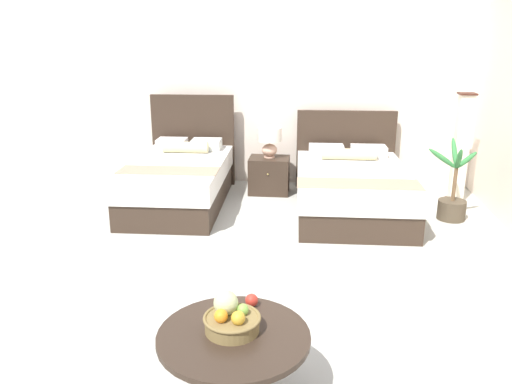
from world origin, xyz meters
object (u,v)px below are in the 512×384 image
(bed_near_corner, at_px, (351,187))
(floor_lamp_corner, at_px, (461,148))
(table_lamp, at_px, (270,139))
(bed_near_window, at_px, (180,179))
(fruit_bowl, at_px, (231,318))
(coffee_table, at_px, (234,352))
(loose_apple, at_px, (252,300))
(potted_palm, at_px, (452,201))
(nightstand, at_px, (269,175))

(bed_near_corner, xyz_separation_m, floor_lamp_corner, (1.41, 0.53, 0.41))
(table_lamp, bearing_deg, floor_lamp_corner, -2.56)
(bed_near_window, relative_size, fruit_bowl, 6.24)
(coffee_table, distance_m, loose_apple, 0.37)
(bed_near_window, xyz_separation_m, loose_apple, (1.33, -3.32, 0.17))
(bed_near_corner, relative_size, coffee_table, 2.47)
(floor_lamp_corner, xyz_separation_m, potted_palm, (-0.24, -0.74, -0.48))
(nightstand, relative_size, potted_palm, 0.57)
(bed_near_window, relative_size, potted_palm, 2.19)
(bed_near_corner, relative_size, fruit_bowl, 6.51)
(loose_apple, height_order, floor_lamp_corner, floor_lamp_corner)
(bed_near_corner, height_order, loose_apple, bed_near_corner)
(bed_near_corner, xyz_separation_m, coffee_table, (-0.92, -3.64, 0.04))
(fruit_bowl, relative_size, loose_apple, 4.08)
(nightstand, relative_size, table_lamp, 1.33)
(bed_near_window, height_order, nightstand, bed_near_window)
(nightstand, xyz_separation_m, table_lamp, (0.00, 0.02, 0.51))
(bed_near_corner, height_order, coffee_table, bed_near_corner)
(coffee_table, xyz_separation_m, fruit_bowl, (-0.02, 0.04, 0.20))
(table_lamp, distance_m, fruit_bowl, 4.25)
(fruit_bowl, bearing_deg, bed_near_corner, 75.34)
(fruit_bowl, xyz_separation_m, floor_lamp_corner, (2.35, 4.13, 0.17))
(bed_near_window, relative_size, coffee_table, 2.37)
(nightstand, xyz_separation_m, loose_apple, (0.23, -3.93, 0.25))
(nightstand, bearing_deg, bed_near_corner, -29.81)
(bed_near_window, distance_m, potted_palm, 3.37)
(coffee_table, bearing_deg, table_lamp, 92.16)
(bed_near_corner, distance_m, nightstand, 1.25)
(table_lamp, relative_size, loose_apple, 4.95)
(bed_near_corner, relative_size, loose_apple, 26.59)
(fruit_bowl, distance_m, loose_apple, 0.30)
(coffee_table, height_order, floor_lamp_corner, floor_lamp_corner)
(fruit_bowl, bearing_deg, coffee_table, -63.08)
(fruit_bowl, xyz_separation_m, potted_palm, (2.11, 3.39, -0.31))
(bed_near_corner, relative_size, potted_palm, 2.29)
(coffee_table, xyz_separation_m, loose_apple, (0.07, 0.33, 0.16))
(coffee_table, relative_size, loose_apple, 10.77)
(loose_apple, bearing_deg, table_lamp, 93.30)
(coffee_table, xyz_separation_m, floor_lamp_corner, (2.33, 4.17, 0.37))
(bed_near_window, relative_size, loose_apple, 25.48)
(table_lamp, height_order, floor_lamp_corner, floor_lamp_corner)
(potted_palm, bearing_deg, fruit_bowl, -121.98)
(loose_apple, height_order, potted_palm, potted_palm)
(nightstand, height_order, loose_apple, loose_apple)
(fruit_bowl, height_order, floor_lamp_corner, floor_lamp_corner)
(loose_apple, bearing_deg, bed_near_window, 111.91)
(loose_apple, xyz_separation_m, potted_palm, (2.03, 3.10, -0.27))
(table_lamp, distance_m, floor_lamp_corner, 2.50)
(bed_near_window, relative_size, table_lamp, 5.15)
(fruit_bowl, height_order, loose_apple, fruit_bowl)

